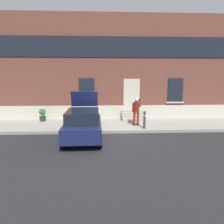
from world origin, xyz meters
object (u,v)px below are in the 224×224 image
(hatchback_car_navy, at_px, (83,124))
(planter_olive, at_px, (77,114))
(bollard_near_person, at_px, (144,119))
(bollard_far_left, at_px, (90,120))
(planter_charcoal, at_px, (43,115))
(person_on_phone, at_px, (136,110))

(hatchback_car_navy, relative_size, planter_olive, 4.78)
(bollard_near_person, height_order, bollard_far_left, same)
(bollard_near_person, distance_m, planter_charcoal, 6.96)
(hatchback_car_navy, bearing_deg, person_on_phone, 37.38)
(bollard_near_person, height_order, planter_charcoal, bollard_near_person)
(bollard_near_person, xyz_separation_m, person_on_phone, (-0.35, 0.81, 0.44))
(bollard_near_person, xyz_separation_m, planter_charcoal, (-6.51, 2.47, -0.11))
(bollard_far_left, bearing_deg, hatchback_car_navy, -99.99)
(person_on_phone, bearing_deg, planter_charcoal, 167.88)
(hatchback_car_navy, bearing_deg, bollard_far_left, 80.01)
(bollard_far_left, relative_size, planter_olive, 1.22)
(bollard_far_left, xyz_separation_m, person_on_phone, (2.78, 0.81, 0.44))
(hatchback_car_navy, xyz_separation_m, planter_olive, (-0.75, 4.01, -0.19))
(bollard_far_left, bearing_deg, person_on_phone, 16.22)
(hatchback_car_navy, xyz_separation_m, bollard_far_left, (0.27, 1.52, -0.09))
(bollard_far_left, height_order, planter_charcoal, bollard_far_left)
(bollard_far_left, height_order, person_on_phone, person_on_phone)
(person_on_phone, relative_size, planter_olive, 2.03)
(hatchback_car_navy, relative_size, bollard_far_left, 3.93)
(planter_charcoal, relative_size, planter_olive, 1.00)
(bollard_near_person, xyz_separation_m, planter_olive, (-4.15, 2.49, -0.11))
(hatchback_car_navy, height_order, person_on_phone, hatchback_car_navy)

